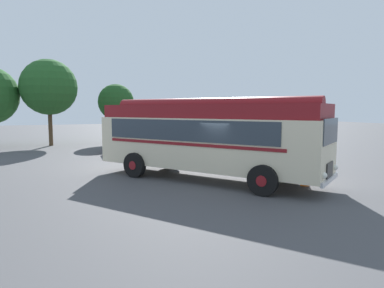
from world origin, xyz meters
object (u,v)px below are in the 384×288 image
Objects in this scene: car_mid_left at (159,139)px; traffic_cone at (305,179)px; car_near_left at (123,141)px; vintage_bus at (206,136)px.

car_mid_left is 13.82m from traffic_cone.
car_near_left and car_mid_left have the same top height.
vintage_bus is 2.26× the size of car_near_left.
car_near_left is 1.02× the size of car_mid_left.
car_near_left reaches higher than traffic_cone.
car_mid_left is at bearing 11.76° from car_near_left.
car_near_left is at bearing 108.95° from traffic_cone.
car_mid_left is at bearing 97.14° from traffic_cone.
traffic_cone is at bearing -71.05° from car_near_left.
car_near_left is 13.89m from traffic_cone.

